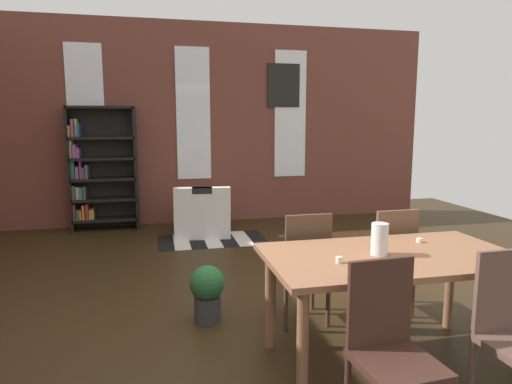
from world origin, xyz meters
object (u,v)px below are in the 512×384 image
(dining_chair_near_left, at_px, (390,346))
(potted_plant_by_shelf, at_px, (207,291))
(dining_table, at_px, (391,267))
(bookshelf_tall, at_px, (99,170))
(dining_chair_far_right, at_px, (389,258))
(dining_chair_far_left, at_px, (303,264))
(armchair_white, at_px, (202,216))
(vase_on_table, at_px, (380,239))

(dining_chair_near_left, distance_m, potted_plant_by_shelf, 1.81)
(dining_table, bearing_deg, bookshelf_tall, 117.42)
(dining_chair_far_right, distance_m, potted_plant_by_shelf, 1.57)
(dining_chair_near_left, bearing_deg, bookshelf_tall, 110.66)
(dining_chair_far_left, height_order, armchair_white, dining_chair_far_left)
(dining_chair_far_left, relative_size, armchair_white, 1.08)
(dining_table, height_order, dining_chair_far_left, dining_chair_far_left)
(dining_chair_near_left, distance_m, bookshelf_tall, 5.69)
(dining_chair_near_left, height_order, potted_plant_by_shelf, dining_chair_near_left)
(vase_on_table, bearing_deg, dining_chair_far_right, 55.66)
(armchair_white, bearing_deg, dining_table, -77.36)
(dining_chair_far_right, distance_m, armchair_white, 3.45)
(dining_chair_far_right, xyz_separation_m, armchair_white, (-1.26, 3.21, -0.23))
(armchair_white, bearing_deg, dining_chair_far_left, -81.26)
(dining_chair_far_right, height_order, potted_plant_by_shelf, dining_chair_far_right)
(dining_table, bearing_deg, dining_chair_near_left, -119.04)
(dining_table, relative_size, bookshelf_tall, 0.90)
(dining_chair_far_left, bearing_deg, vase_on_table, -67.44)
(vase_on_table, distance_m, dining_chair_far_left, 0.85)
(vase_on_table, relative_size, bookshelf_tall, 0.11)
(armchair_white, bearing_deg, dining_chair_near_left, -83.96)
(dining_table, xyz_separation_m, bookshelf_tall, (-2.39, 4.61, 0.25))
(dining_table, xyz_separation_m, dining_chair_far_right, (0.39, 0.70, -0.18))
(dining_chair_far_left, relative_size, dining_chair_near_left, 1.00)
(dining_chair_near_left, relative_size, armchair_white, 1.08)
(dining_chair_far_left, xyz_separation_m, armchair_white, (-0.49, 3.21, -0.23))
(dining_chair_far_right, bearing_deg, armchair_white, 111.48)
(dining_table, bearing_deg, vase_on_table, -180.00)
(vase_on_table, relative_size, dining_chair_far_right, 0.23)
(dining_chair_far_left, distance_m, armchair_white, 3.25)
(bookshelf_tall, height_order, potted_plant_by_shelf, bookshelf_tall)
(potted_plant_by_shelf, bearing_deg, dining_chair_far_left, -15.79)
(dining_chair_far_right, height_order, bookshelf_tall, bookshelf_tall)
(dining_chair_near_left, bearing_deg, potted_plant_by_shelf, 115.27)
(bookshelf_tall, bearing_deg, dining_chair_far_left, -62.81)
(potted_plant_by_shelf, bearing_deg, dining_chair_near_left, -64.73)
(vase_on_table, distance_m, armchair_white, 4.03)
(dining_table, relative_size, armchair_white, 1.95)
(dining_chair_far_left, xyz_separation_m, potted_plant_by_shelf, (-0.77, 0.22, -0.25))
(bookshelf_tall, bearing_deg, dining_chair_near_left, -69.34)
(dining_chair_far_right, relative_size, potted_plant_by_shelf, 1.97)
(armchair_white, relative_size, potted_plant_by_shelf, 1.82)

